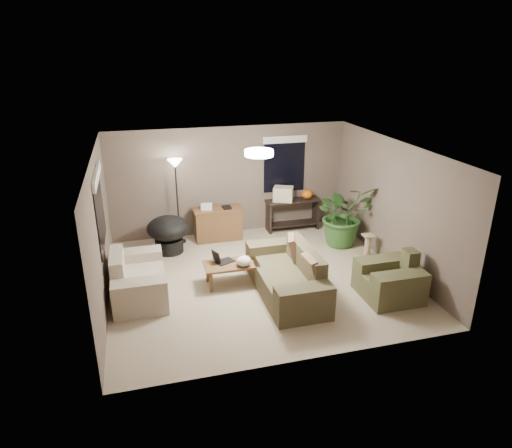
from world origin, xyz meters
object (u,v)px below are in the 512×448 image
object	(u,v)px
loveseat	(137,280)
desk	(218,224)
papasan_chair	(168,232)
houseplant	(343,221)
cat_scratching_post	(367,247)
console_table	(293,212)
floor_lamp	(176,174)
main_sofa	(288,277)
armchair	(390,281)
coffee_table	(231,266)

from	to	relation	value
loveseat	desk	distance (m)	2.83
papasan_chair	houseplant	xyz separation A→B (m)	(3.78, -0.57, 0.08)
loveseat	cat_scratching_post	bearing A→B (deg)	4.81
console_table	floor_lamp	distance (m)	2.96
main_sofa	desk	size ratio (longest dim) A/B	2.00
console_table	cat_scratching_post	size ratio (longest dim) A/B	2.60
console_table	desk	bearing A→B (deg)	-175.98
loveseat	houseplant	distance (m)	4.63
floor_lamp	houseplant	bearing A→B (deg)	-16.69
papasan_chair	desk	bearing A→B (deg)	19.74
desk	main_sofa	bearing A→B (deg)	-74.26
main_sofa	loveseat	xyz separation A→B (m)	(-2.62, 0.57, 0.00)
main_sofa	armchair	xyz separation A→B (m)	(1.69, -0.60, 0.00)
armchair	console_table	xyz separation A→B (m)	(-0.61, 3.45, 0.14)
loveseat	armchair	size ratio (longest dim) A/B	1.60
houseplant	cat_scratching_post	distance (m)	0.86
floor_lamp	houseplant	world-z (taller)	floor_lamp
main_sofa	papasan_chair	size ratio (longest dim) A/B	2.02
console_table	houseplant	distance (m)	1.37
desk	cat_scratching_post	bearing A→B (deg)	-31.55
loveseat	coffee_table	xyz separation A→B (m)	(1.70, -0.02, 0.06)
main_sofa	houseplant	bearing A→B (deg)	42.87
loveseat	coffee_table	world-z (taller)	loveseat
loveseat	cat_scratching_post	world-z (taller)	loveseat
armchair	desk	xyz separation A→B (m)	(-2.45, 3.32, 0.08)
main_sofa	cat_scratching_post	size ratio (longest dim) A/B	4.40
floor_lamp	coffee_table	bearing A→B (deg)	-71.98
main_sofa	papasan_chair	xyz separation A→B (m)	(-1.92, 2.31, 0.17)
console_table	papasan_chair	bearing A→B (deg)	-169.73
desk	papasan_chair	bearing A→B (deg)	-160.26
coffee_table	houseplant	size ratio (longest dim) A/B	0.71
loveseat	console_table	xyz separation A→B (m)	(3.69, 2.27, 0.14)
loveseat	papasan_chair	distance (m)	1.87
armchair	loveseat	bearing A→B (deg)	164.72
armchair	houseplant	world-z (taller)	houseplant
desk	floor_lamp	size ratio (longest dim) A/B	0.58
coffee_table	armchair	bearing A→B (deg)	-23.99
coffee_table	console_table	xyz separation A→B (m)	(1.99, 2.29, 0.08)
console_table	houseplant	world-z (taller)	houseplant
loveseat	papasan_chair	xyz separation A→B (m)	(0.70, 1.73, 0.17)
loveseat	floor_lamp	distance (m)	2.74
armchair	houseplant	xyz separation A→B (m)	(0.18, 2.33, 0.25)
loveseat	cat_scratching_post	distance (m)	4.71
coffee_table	main_sofa	bearing A→B (deg)	-31.30
floor_lamp	cat_scratching_post	xyz separation A→B (m)	(3.72, -1.81, -1.38)
main_sofa	console_table	bearing A→B (deg)	69.32
coffee_table	papasan_chair	xyz separation A→B (m)	(-1.00, 1.75, 0.11)
main_sofa	cat_scratching_post	distance (m)	2.30
desk	cat_scratching_post	distance (m)	3.34
armchair	coffee_table	world-z (taller)	armchair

